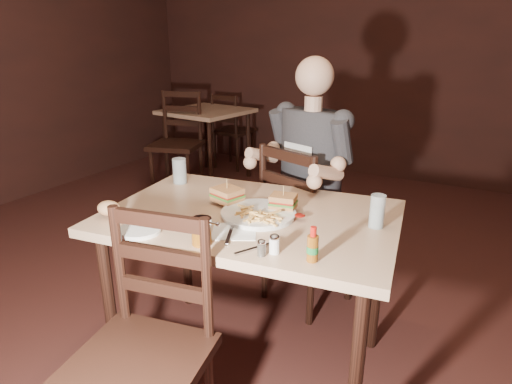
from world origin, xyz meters
The scene contains 24 objects.
room_shell centered at (0.00, 0.00, 1.40)m, with size 7.00×7.00×7.00m.
main_table centered at (0.09, 0.16, 0.69)m, with size 1.30×0.95×0.77m.
bg_table centered at (-1.74, 2.50, 0.68)m, with size 0.90×0.90×0.77m.
chair_far centered at (0.12, 0.79, 0.47)m, with size 0.44×0.48×0.95m, color black, non-canonical shape.
chair_near centered at (0.03, -0.50, 0.46)m, with size 0.43×0.47×0.92m, color black, non-canonical shape.
bg_chair_far centered at (-1.74, 3.05, 0.44)m, with size 0.41×0.45×0.88m, color black, non-canonical shape.
bg_chair_near centered at (-1.74, 1.95, 0.50)m, with size 0.46×0.50×1.00m, color black, non-canonical shape.
diner centered at (0.11, 0.74, 0.94)m, with size 0.52×0.41×0.90m, color #312E34, non-canonical shape.
dinner_plate centered at (0.14, 0.14, 0.78)m, with size 0.30×0.30×0.02m, color white.
sandwich_left centered at (-0.05, 0.20, 0.84)m, with size 0.12×0.10×0.10m, color #CF8A4A, non-canonical shape.
sandwich_right centered at (0.21, 0.24, 0.83)m, with size 0.11×0.09×0.09m, color #CF8A4A, non-canonical shape.
fries_pile centered at (0.16, 0.09, 0.81)m, with size 0.24×0.17×0.04m, color #F2BD68, non-canonical shape.
ketchup_dollop centered at (0.31, 0.18, 0.79)m, with size 0.05×0.05×0.01m, color maroon.
glass_left centered at (-0.43, 0.35, 0.83)m, with size 0.07×0.07×0.13m, color silver.
glass_right centered at (0.59, 0.27, 0.84)m, with size 0.06×0.06×0.13m, color silver.
hot_sauce centered at (0.47, -0.11, 0.83)m, with size 0.04×0.04×0.12m, color brown, non-canonical shape.
salt_shaker centered at (0.34, -0.12, 0.80)m, with size 0.04×0.04×0.07m, color white, non-canonical shape.
pepper_shaker centered at (0.31, -0.16, 0.80)m, with size 0.03×0.03×0.06m, color #38332D, non-canonical shape.
syrup_dispenser centered at (0.08, -0.18, 0.82)m, with size 0.08×0.08×0.10m, color brown, non-canonical shape.
napkin centered at (0.13, -0.04, 0.77)m, with size 0.17×0.16×0.00m, color white.
knife centered at (0.12, -0.05, 0.78)m, with size 0.01×0.21×0.01m, color silver.
fork centered at (0.27, -0.13, 0.78)m, with size 0.01×0.17×0.01m, color silver.
side_plate centered at (-0.19, -0.21, 0.78)m, with size 0.16×0.16×0.01m, color white.
bread_roll centered at (-0.40, -0.16, 0.81)m, with size 0.10×0.08×0.06m, color tan.
Camera 1 is at (0.90, -1.31, 1.46)m, focal length 30.00 mm.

